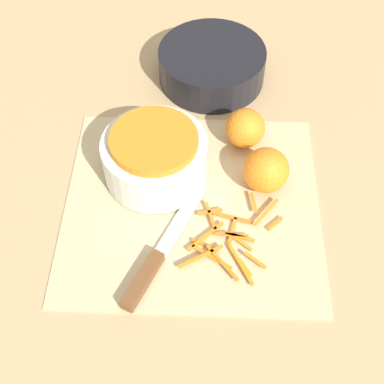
% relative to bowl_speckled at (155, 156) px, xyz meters
% --- Properties ---
extents(ground_plane, '(4.00, 4.00, 0.00)m').
position_rel_bowl_speckled_xyz_m(ground_plane, '(0.06, -0.06, -0.05)').
color(ground_plane, tan).
extents(cutting_board, '(0.41, 0.38, 0.01)m').
position_rel_bowl_speckled_xyz_m(cutting_board, '(0.06, -0.06, -0.04)').
color(cutting_board, '#CCB284').
rests_on(cutting_board, ground_plane).
extents(bowl_speckled, '(0.17, 0.17, 0.09)m').
position_rel_bowl_speckled_xyz_m(bowl_speckled, '(0.00, 0.00, 0.00)').
color(bowl_speckled, silver).
rests_on(bowl_speckled, cutting_board).
extents(bowl_dark, '(0.20, 0.20, 0.06)m').
position_rel_bowl_speckled_xyz_m(bowl_dark, '(0.09, 0.24, -0.02)').
color(bowl_dark, black).
rests_on(bowl_dark, ground_plane).
extents(knife, '(0.12, 0.23, 0.02)m').
position_rel_bowl_speckled_xyz_m(knife, '(0.01, -0.18, -0.04)').
color(knife, brown).
rests_on(knife, cutting_board).
extents(orange_left, '(0.07, 0.07, 0.07)m').
position_rel_bowl_speckled_xyz_m(orange_left, '(0.15, 0.07, -0.01)').
color(orange_left, orange).
rests_on(orange_left, cutting_board).
extents(orange_right, '(0.07, 0.07, 0.07)m').
position_rel_bowl_speckled_xyz_m(orange_right, '(0.18, -0.02, -0.00)').
color(orange_right, orange).
rests_on(orange_right, cutting_board).
extents(peel_pile, '(0.16, 0.16, 0.01)m').
position_rel_bowl_speckled_xyz_m(peel_pile, '(0.12, -0.13, -0.04)').
color(peel_pile, orange).
rests_on(peel_pile, cutting_board).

